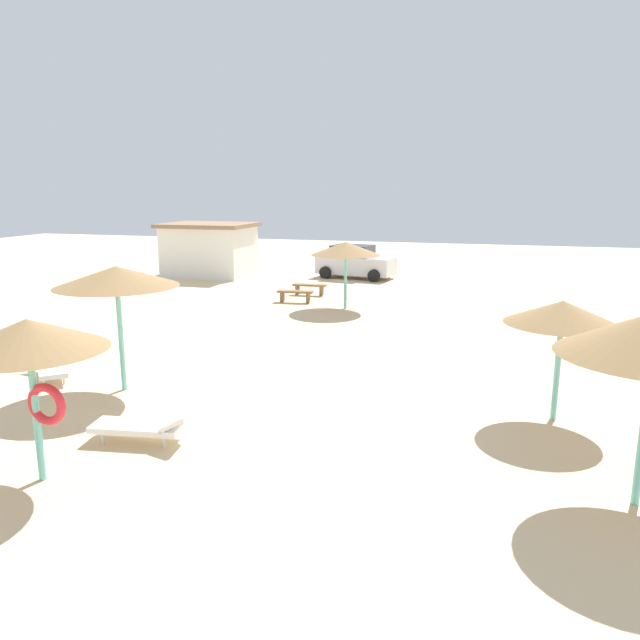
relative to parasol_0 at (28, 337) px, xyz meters
name	(u,v)px	position (x,y,z in m)	size (l,w,h in m)	color
ground_plane	(284,399)	(2.54, 4.69, -2.41)	(80.00, 80.00, 0.00)	beige
parasol_0	(28,337)	(0.00, 0.00, 0.00)	(2.45, 2.45, 2.70)	#6BC6BC
parasol_2	(116,277)	(-1.31, 4.29, 0.28)	(2.81, 2.81, 2.95)	#6BC6BC
parasol_4	(562,313)	(8.30, 5.10, -0.17)	(2.26, 2.26, 2.50)	#6BC6BC
parasol_5	(346,249)	(1.43, 15.24, -0.06)	(2.72, 2.72, 2.62)	#6BC6BC
lounger_0	(144,426)	(0.78, 1.80, -2.10)	(1.98, 0.90, 0.64)	white
lounger_2	(52,365)	(-3.61, 4.64, -2.09)	(1.72, 1.84, 0.73)	white
bench_0	(295,294)	(-0.87, 15.90, -2.07)	(1.53, 0.54, 0.49)	brown
bench_1	(309,287)	(-0.79, 17.71, -2.07)	(1.52, 0.46, 0.49)	brown
parked_car	(355,262)	(0.02, 23.31, -1.59)	(4.23, 2.51, 1.72)	silver
beach_cabana	(209,249)	(-7.72, 22.04, -0.99)	(4.67, 3.71, 2.81)	white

